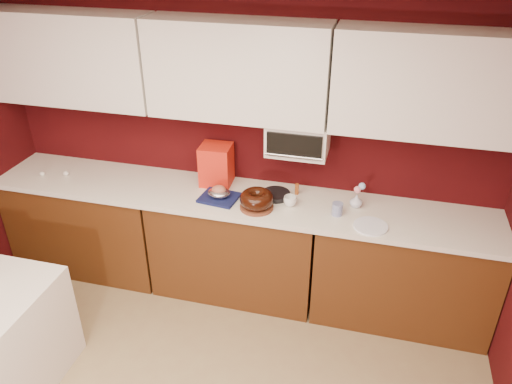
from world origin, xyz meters
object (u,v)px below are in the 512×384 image
Objects in this scene: bundt_cake at (257,199)px; pandoro_box at (216,165)px; foil_ham_nest at (219,193)px; blue_jar at (337,209)px; coffee_mug at (290,200)px; flower_vase at (356,200)px; toaster_oven at (298,137)px.

bundt_cake is 0.76× the size of pandoro_box.
foil_ham_nest is 1.81× the size of blue_jar.
foil_ham_nest is at bearing -175.91° from coffee_mug.
blue_jar is 0.19m from flower_vase.
toaster_oven reaches higher than foil_ham_nest.
toaster_oven reaches higher than bundt_cake.
toaster_oven is 4.76× the size of coffee_mug.
coffee_mug is (-0.01, -0.20, -0.43)m from toaster_oven.
coffee_mug is at bearing -167.62° from flower_vase.
bundt_cake is 0.32m from foil_ham_nest.
toaster_oven is at bearing 145.93° from blue_jar.
pandoro_box reaches higher than coffee_mug.
bundt_cake reaches higher than flower_vase.
pandoro_box is 3.48× the size of blue_jar.
bundt_cake is 0.52m from pandoro_box.
bundt_cake reaches higher than coffee_mug.
bundt_cake is 0.74m from flower_vase.
toaster_oven reaches higher than blue_jar.
flower_vase is at bearing 16.12° from bundt_cake.
pandoro_box is (-0.10, 0.24, 0.11)m from foil_ham_nest.
flower_vase is (0.47, -0.09, -0.42)m from toaster_oven.
toaster_oven reaches higher than flower_vase.
toaster_oven is 0.55m from bundt_cake.
coffee_mug is at bearing -92.21° from toaster_oven.
blue_jar is (0.36, -0.04, 0.00)m from coffee_mug.
foil_ham_nest is 1.04m from flower_vase.
toaster_oven is at bearing 169.23° from flower_vase.
pandoro_box reaches higher than flower_vase.
blue_jar is at bearing -34.07° from toaster_oven.
pandoro_box reaches higher than foil_ham_nest.
toaster_oven is at bearing 87.79° from coffee_mug.
bundt_cake is at bearing -38.91° from pandoro_box.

